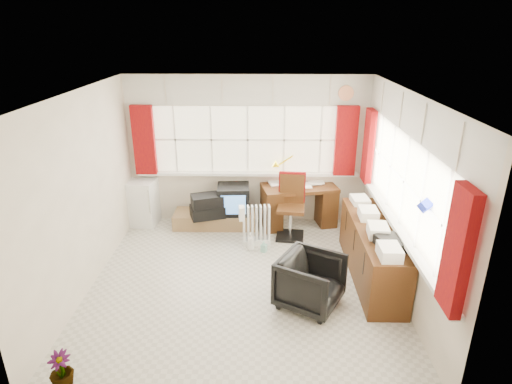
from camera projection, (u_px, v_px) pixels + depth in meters
ground at (243, 282)px, 5.74m from camera, size 4.00×4.00×0.00m
room_walls at (242, 177)px, 5.19m from camera, size 4.00×4.00×4.00m
window_back at (248, 170)px, 7.20m from camera, size 3.70×0.12×3.60m
window_right at (397, 220)px, 5.36m from camera, size 0.12×3.70×3.60m
curtains at (310, 159)px, 6.05m from camera, size 3.83×3.83×1.15m
overhead_cabinets at (317, 101)px, 5.81m from camera, size 3.98×3.98×0.48m
desk at (299, 203)px, 7.25m from camera, size 1.33×0.84×0.74m
desk_lamp at (291, 163)px, 7.20m from camera, size 0.16×0.13×0.48m
task_chair at (291, 203)px, 6.85m from camera, size 0.48×0.50×1.05m
office_chair at (310, 282)px, 5.17m from camera, size 0.97×0.96×0.65m
radiator at (256, 229)px, 6.65m from camera, size 0.45×0.22×0.65m
credenza at (372, 250)px, 5.75m from camera, size 0.50×2.00×0.85m
file_tray at (391, 243)px, 5.06m from camera, size 0.38×0.43×0.12m
tv_bench at (216, 219)px, 7.30m from camera, size 1.40×0.50×0.25m
crt_tv at (234, 199)px, 7.17m from camera, size 0.55×0.52×0.48m
hifi_stack at (207, 206)px, 7.02m from camera, size 0.62×0.50×0.39m
mini_fridge at (143, 202)px, 7.30m from camera, size 0.51×0.51×0.78m
spray_bottle_a at (251, 241)px, 6.52m from camera, size 0.13×0.13×0.29m
spray_bottle_b at (264, 246)px, 6.48m from camera, size 0.11×0.11×0.18m
flower_vase at (61, 370)px, 4.02m from camera, size 0.25×0.25×0.39m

